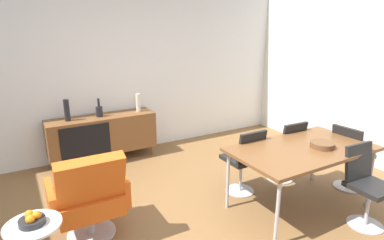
% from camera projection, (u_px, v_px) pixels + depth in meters
% --- Properties ---
extents(ground_plane, '(8.32, 8.32, 0.00)m').
position_uv_depth(ground_plane, '(193.00, 234.00, 3.22)').
color(ground_plane, brown).
extents(wall_back, '(6.80, 0.12, 2.80)m').
position_uv_depth(wall_back, '(111.00, 68.00, 4.99)').
color(wall_back, silver).
rests_on(wall_back, ground_plane).
extents(sideboard, '(1.60, 0.45, 0.72)m').
position_uv_depth(sideboard, '(103.00, 134.00, 4.87)').
color(sideboard, brown).
rests_on(sideboard, ground_plane).
extents(vase_cobalt, '(0.10, 0.10, 0.28)m').
position_uv_depth(vase_cobalt, '(99.00, 111.00, 4.76)').
color(vase_cobalt, black).
rests_on(vase_cobalt, sideboard).
extents(vase_sculptural_dark, '(0.07, 0.07, 0.29)m').
position_uv_depth(vase_sculptural_dark, '(138.00, 103.00, 5.04)').
color(vase_sculptural_dark, beige).
rests_on(vase_sculptural_dark, sideboard).
extents(vase_ceramic_small, '(0.08, 0.08, 0.32)m').
position_uv_depth(vase_ceramic_small, '(67.00, 110.00, 4.53)').
color(vase_ceramic_small, black).
rests_on(vase_ceramic_small, sideboard).
extents(dining_table, '(1.60, 0.90, 0.74)m').
position_uv_depth(dining_table, '(302.00, 151.00, 3.52)').
color(dining_table, brown).
rests_on(dining_table, ground_plane).
extents(wooden_bowl_on_table, '(0.26, 0.26, 0.06)m').
position_uv_depth(wooden_bowl_on_table, '(322.00, 145.00, 3.50)').
color(wooden_bowl_on_table, brown).
rests_on(wooden_bowl_on_table, dining_table).
extents(dining_chair_back_right, '(0.41, 0.44, 0.86)m').
position_uv_depth(dining_chair_back_right, '(286.00, 148.00, 4.21)').
color(dining_chair_back_right, black).
rests_on(dining_chair_back_right, ground_plane).
extents(dining_chair_far_end, '(0.45, 0.43, 0.86)m').
position_uv_depth(dining_chair_far_end, '(350.00, 155.00, 4.00)').
color(dining_chair_far_end, black).
rests_on(dining_chair_far_end, ground_plane).
extents(dining_chair_front_right, '(0.42, 0.44, 0.86)m').
position_uv_depth(dining_chair_front_right, '(366.00, 183.00, 3.28)').
color(dining_chair_front_right, black).
rests_on(dining_chair_front_right, ground_plane).
extents(dining_chair_back_left, '(0.40, 0.43, 0.86)m').
position_uv_depth(dining_chair_back_left, '(245.00, 159.00, 3.88)').
color(dining_chair_back_left, black).
rests_on(dining_chair_back_left, ground_plane).
extents(lounge_chair_red, '(0.73, 0.66, 0.95)m').
position_uv_depth(lounge_chair_red, '(89.00, 195.00, 3.04)').
color(lounge_chair_red, '#D85919').
rests_on(lounge_chair_red, ground_plane).
extents(fruit_bowl, '(0.20, 0.20, 0.11)m').
position_uv_depth(fruit_bowl, '(32.00, 220.00, 2.50)').
color(fruit_bowl, '#262628').
rests_on(fruit_bowl, side_table_round).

